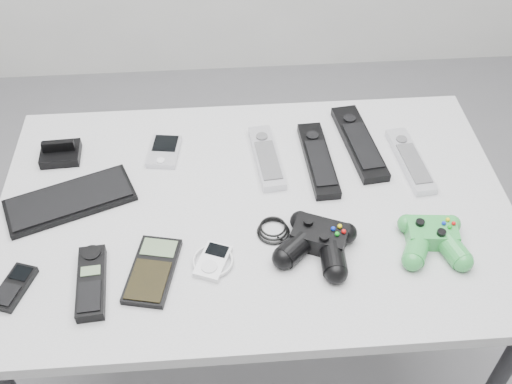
{
  "coord_description": "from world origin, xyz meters",
  "views": [
    {
      "loc": [
        -0.13,
        -0.8,
        1.69
      ],
      "look_at": [
        -0.06,
        0.11,
        0.77
      ],
      "focal_mm": 42.0,
      "sensor_mm": 36.0,
      "label": 1
    }
  ],
  "objects": [
    {
      "name": "calculator",
      "position": [
        -0.27,
        -0.07,
        0.76
      ],
      "size": [
        0.11,
        0.18,
        0.02
      ],
      "primitive_type": "cube",
      "rotation": [
        0.0,
        0.0,
        -0.22
      ],
      "color": "black",
      "rests_on": "desk"
    },
    {
      "name": "remote_black_b",
      "position": [
        0.2,
        0.27,
        0.76
      ],
      "size": [
        0.09,
        0.27,
        0.03
      ],
      "primitive_type": "cube",
      "rotation": [
        0.0,
        0.0,
        0.12
      ],
      "color": "black",
      "rests_on": "desk"
    },
    {
      "name": "pda_keyboard",
      "position": [
        -0.46,
        0.13,
        0.76
      ],
      "size": [
        0.29,
        0.21,
        0.02
      ],
      "primitive_type": "cube",
      "rotation": [
        0.0,
        0.0,
        0.37
      ],
      "color": "black",
      "rests_on": "desk"
    },
    {
      "name": "controller_green",
      "position": [
        0.29,
        -0.04,
        0.77
      ],
      "size": [
        0.15,
        0.16,
        0.05
      ],
      "primitive_type": null,
      "rotation": [
        0.0,
        0.0,
        -0.1
      ],
      "color": "#227E2B",
      "rests_on": "desk"
    },
    {
      "name": "controller_black",
      "position": [
        0.06,
        -0.04,
        0.77
      ],
      "size": [
        0.3,
        0.25,
        0.05
      ],
      "primitive_type": null,
      "rotation": [
        0.0,
        0.0,
        -0.42
      ],
      "color": "black",
      "rests_on": "desk"
    },
    {
      "name": "remote_silver_b",
      "position": [
        0.31,
        0.2,
        0.76
      ],
      "size": [
        0.07,
        0.22,
        0.02
      ],
      "primitive_type": "cube",
      "rotation": [
        0.0,
        0.0,
        0.09
      ],
      "color": "silver",
      "rests_on": "desk"
    },
    {
      "name": "pda",
      "position": [
        -0.26,
        0.28,
        0.76
      ],
      "size": [
        0.08,
        0.12,
        0.02
      ],
      "primitive_type": "cube",
      "rotation": [
        0.0,
        0.0,
        -0.15
      ],
      "color": "#BBBAC2",
      "rests_on": "desk"
    },
    {
      "name": "remote_black_a",
      "position": [
        0.1,
        0.22,
        0.76
      ],
      "size": [
        0.07,
        0.25,
        0.02
      ],
      "primitive_type": "cube",
      "rotation": [
        0.0,
        0.0,
        0.05
      ],
      "color": "black",
      "rests_on": "desk"
    },
    {
      "name": "mobile_phone",
      "position": [
        -0.54,
        -0.09,
        0.76
      ],
      "size": [
        0.08,
        0.11,
        0.02
      ],
      "primitive_type": "cube",
      "rotation": [
        0.0,
        0.0,
        -0.34
      ],
      "color": "black",
      "rests_on": "desk"
    },
    {
      "name": "cordless_handset",
      "position": [
        -0.39,
        -0.1,
        0.76
      ],
      "size": [
        0.06,
        0.17,
        0.03
      ],
      "primitive_type": "cube",
      "rotation": [
        0.0,
        0.0,
        0.08
      ],
      "color": "black",
      "rests_on": "desk"
    },
    {
      "name": "remote_silver_a",
      "position": [
        -0.02,
        0.24,
        0.76
      ],
      "size": [
        0.07,
        0.22,
        0.02
      ],
      "primitive_type": "cube",
      "rotation": [
        0.0,
        0.0,
        0.1
      ],
      "color": "#BBBAC2",
      "rests_on": "desk"
    },
    {
      "name": "dock_bracket",
      "position": [
        -0.5,
        0.28,
        0.77
      ],
      "size": [
        0.09,
        0.08,
        0.05
      ],
      "primitive_type": "cube",
      "rotation": [
        0.0,
        0.0,
        0.05
      ],
      "color": "black",
      "rests_on": "desk"
    },
    {
      "name": "desk",
      "position": [
        -0.06,
        0.09,
        0.68
      ],
      "size": [
        1.12,
        0.72,
        0.75
      ],
      "color": "#9E9EA1",
      "rests_on": "floor"
    },
    {
      "name": "mp3_player",
      "position": [
        -0.16,
        -0.06,
        0.75
      ],
      "size": [
        0.11,
        0.11,
        0.02
      ],
      "primitive_type": "cube",
      "rotation": [
        0.0,
        0.0,
        -0.39
      ],
      "color": "silver",
      "rests_on": "desk"
    }
  ]
}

